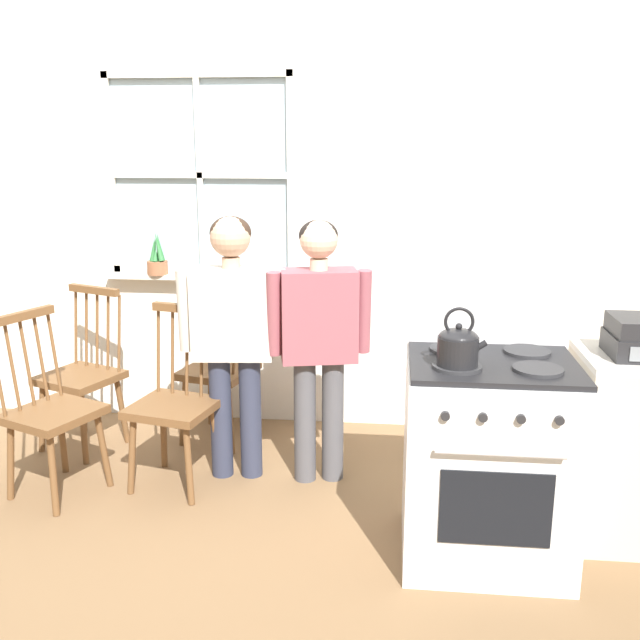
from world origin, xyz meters
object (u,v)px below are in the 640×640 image
chair_by_window (175,406)px  potted_plant (157,260)px  person_teen_center (319,328)px  stove (487,457)px  kettle (458,345)px  chair_center_cluster (82,376)px  person_elderly_left (233,321)px  side_counter (634,447)px  chair_near_stove (51,413)px  chair_near_wall (222,371)px

chair_by_window → potted_plant: bearing=125.0°
person_teen_center → stove: person_teen_center is taller
potted_plant → kettle: bearing=-40.8°
chair_center_cluster → potted_plant: bearing=76.2°
chair_center_cluster → person_elderly_left: size_ratio=0.67×
kettle → potted_plant: potted_plant is taller
person_teen_center → side_counter: bearing=-27.7°
chair_by_window → side_counter: (2.29, -0.28, -0.00)m
chair_near_stove → kettle: kettle is taller
kettle → chair_near_wall: bearing=136.3°
chair_by_window → stove: bearing=-5.2°
chair_near_stove → stove: stove is taller
chair_near_wall → person_teen_center: person_teen_center is taller
stove → side_counter: (0.70, 0.23, -0.02)m
chair_center_cluster → person_teen_center: 1.56m
chair_by_window → person_teen_center: size_ratio=0.68×
chair_near_stove → chair_near_wall: bearing=-19.5°
chair_by_window → chair_near_stove: size_ratio=1.00×
chair_near_wall → chair_center_cluster: size_ratio=1.00×
chair_by_window → chair_near_stove: (-0.62, -0.17, 0.00)m
person_teen_center → potted_plant: 1.39m
person_teen_center → stove: size_ratio=1.33×
chair_by_window → chair_center_cluster: size_ratio=1.00×
chair_by_window → potted_plant: 1.17m
chair_near_wall → chair_by_window: bearing=4.6°
stove → side_counter: stove is taller
potted_plant → side_counter: size_ratio=0.31×
stove → potted_plant: potted_plant is taller
kettle → potted_plant: bearing=139.2°
chair_near_stove → stove: size_ratio=0.91×
person_teen_center → potted_plant: bearing=133.7°
chair_by_window → kettle: size_ratio=3.98×
chair_center_cluster → side_counter: 3.09m
potted_plant → person_elderly_left: bearing=-49.0°
kettle → side_counter: (0.87, 0.36, -0.57)m
chair_center_cluster → kettle: kettle is taller
chair_center_cluster → person_elderly_left: 1.14m
chair_by_window → kettle: (1.43, -0.65, 0.57)m
chair_center_cluster → potted_plant: 0.87m
chair_by_window → chair_near_wall: 0.63m
person_elderly_left → side_counter: person_elderly_left is taller
stove → side_counter: size_ratio=1.20×
chair_near_wall → chair_near_stove: same height
chair_near_wall → person_teen_center: 0.92m
person_teen_center → side_counter: person_teen_center is taller
chair_near_stove → person_elderly_left: 1.07m
stove → person_elderly_left: bearing=153.2°
kettle → side_counter: kettle is taller
kettle → chair_by_window: bearing=155.6°
stove → side_counter: bearing=18.2°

